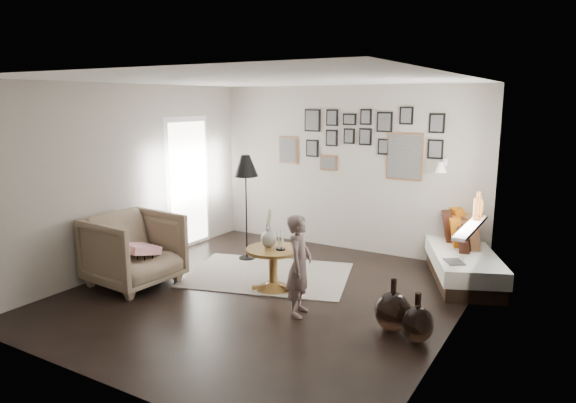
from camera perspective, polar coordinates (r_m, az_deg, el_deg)
The scene contains 23 objects.
ground at distance 6.48m, azimuth -2.67°, elevation -10.30°, with size 4.80×4.80×0.00m, color black.
wall_back at distance 8.21m, azimuth 6.46°, elevation 3.63°, with size 4.50×4.50×0.00m, color gray.
wall_front at distance 4.37m, azimuth -20.35°, elevation -3.74°, with size 4.50×4.50×0.00m, color gray.
wall_left at distance 7.58m, azimuth -17.17°, elevation 2.57°, with size 4.80×4.80×0.00m, color gray.
wall_right at distance 5.26m, azimuth 18.20°, elevation -1.14°, with size 4.80×4.80×0.00m, color gray.
ceiling at distance 6.03m, azimuth -2.90°, elevation 13.35°, with size 4.80×4.80×0.00m, color white.
door_left at distance 8.45m, azimuth -11.02°, elevation 1.99°, with size 0.00×2.14×2.14m.
window_right at distance 6.63m, azimuth 19.91°, elevation -2.02°, with size 0.15×1.32×1.30m.
gallery_wall at distance 8.03m, azimuth 8.36°, elevation 6.59°, with size 2.74×0.03×1.08m.
wall_sconce at distance 7.44m, azimuth 16.61°, elevation 3.71°, with size 0.18×0.36×0.16m.
rug at distance 7.15m, azimuth -2.20°, elevation -8.14°, with size 2.17×1.52×0.01m, color silver.
pedestal_table at distance 6.57m, azimuth -1.65°, elevation -7.66°, with size 0.69×0.69×0.54m.
vase at distance 6.50m, azimuth -2.18°, elevation -3.81°, with size 0.20×0.20×0.49m.
candles at distance 6.39m, azimuth -0.83°, elevation -4.31°, with size 0.12×0.12×0.26m.
daybed at distance 7.34m, azimuth 19.03°, elevation -5.99°, with size 1.40×1.93×0.87m.
magazine_on_daybed at distance 6.70m, azimuth 17.97°, elevation -6.38°, with size 0.20×0.27×0.01m, color black.
armchair at distance 6.95m, azimuth -16.74°, elevation -5.18°, with size 1.00×1.03×0.94m, color #73624D.
armchair_cushion at distance 6.96m, azimuth -16.28°, elevation -5.03°, with size 0.42×0.42×0.11m, color white.
floor_lamp at distance 7.57m, azimuth -4.74°, elevation 3.54°, with size 0.37×0.37×1.59m.
magazine_basket at distance 7.08m, azimuth -15.30°, elevation -7.08°, with size 0.42×0.42×0.41m.
demijohn_large at distance 5.56m, azimuth 11.54°, elevation -11.83°, with size 0.38×0.38×0.56m.
demijohn_small at distance 5.39m, azimuth 14.13°, elevation -13.01°, with size 0.33×0.33×0.51m.
child at distance 5.73m, azimuth 1.26°, elevation -7.12°, with size 0.42×0.27×1.14m, color #614F4D.
Camera 1 is at (3.31, -5.04, 2.37)m, focal length 32.00 mm.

